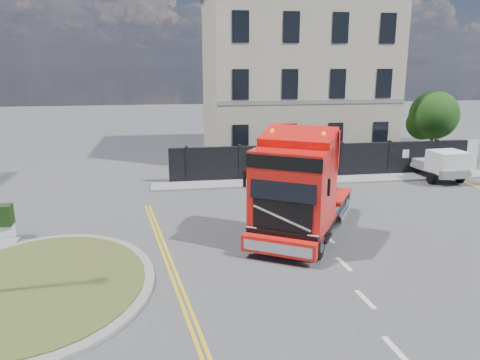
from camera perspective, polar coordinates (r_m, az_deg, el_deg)
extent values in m
plane|color=#424244|center=(18.14, 1.35, -7.15)|extent=(120.00, 120.00, 0.00)
cylinder|color=gray|center=(15.60, -23.20, -11.82)|extent=(6.80, 6.80, 0.12)
cylinder|color=#38461C|center=(15.57, -23.23, -11.55)|extent=(6.20, 6.20, 0.05)
cube|color=black|center=(27.75, 10.25, 2.31)|extent=(18.00, 0.25, 2.00)
cube|color=silver|center=(31.57, 25.00, 2.62)|extent=(2.60, 0.12, 2.00)
cube|color=#B0AA8C|center=(34.35, 6.41, 12.26)|extent=(12.00, 10.00, 11.00)
cylinder|color=#382619|center=(34.01, 22.26, 3.99)|extent=(0.24, 0.24, 2.40)
sphere|color=black|center=(33.75, 22.58, 7.33)|extent=(3.20, 3.20, 3.20)
sphere|color=black|center=(33.90, 21.41, 6.43)|extent=(2.20, 2.20, 2.20)
cube|color=gray|center=(27.13, 10.78, -0.02)|extent=(20.00, 1.60, 0.12)
cube|color=black|center=(19.01, 7.94, -3.78)|extent=(5.57, 6.92, 0.47)
cube|color=red|center=(16.91, 6.57, -0.87)|extent=(3.62, 3.66, 2.91)
cube|color=red|center=(17.68, 7.64, 3.73)|extent=(2.71, 2.15, 1.46)
cube|color=black|center=(15.57, 5.29, -0.57)|extent=(1.99, 1.24, 1.09)
cube|color=red|center=(15.92, 4.76, -8.11)|extent=(2.41, 1.66, 0.57)
cylinder|color=black|center=(17.00, 1.97, -6.70)|extent=(0.84, 1.10, 1.08)
cylinder|color=gray|center=(17.00, 1.97, -6.70)|extent=(0.63, 0.70, 0.59)
cylinder|color=black|center=(16.42, 9.41, -7.67)|extent=(0.84, 1.10, 1.08)
cylinder|color=gray|center=(16.42, 9.41, -7.67)|extent=(0.63, 0.70, 0.59)
cylinder|color=black|center=(20.32, 5.57, -3.24)|extent=(0.84, 1.10, 1.08)
cylinder|color=gray|center=(20.32, 5.57, -3.24)|extent=(0.63, 0.70, 0.59)
cylinder|color=black|center=(19.83, 11.81, -3.91)|extent=(0.84, 1.10, 1.08)
cylinder|color=gray|center=(19.83, 11.81, -3.91)|extent=(0.63, 0.70, 0.59)
cylinder|color=black|center=(21.46, 6.53, -2.31)|extent=(0.84, 1.10, 1.08)
cylinder|color=gray|center=(21.46, 6.53, -2.31)|extent=(0.63, 0.70, 0.59)
cylinder|color=black|center=(21.01, 12.44, -2.92)|extent=(0.84, 1.10, 1.08)
cylinder|color=gray|center=(21.01, 12.44, -2.92)|extent=(0.63, 0.70, 0.59)
cube|color=slate|center=(29.62, 22.43, 1.49)|extent=(2.11, 4.53, 0.23)
cube|color=silver|center=(28.38, 23.96, 2.05)|extent=(1.88, 1.79, 1.19)
cylinder|color=black|center=(28.10, 22.29, 0.19)|extent=(0.23, 0.64, 0.64)
cylinder|color=black|center=(29.04, 25.23, 0.32)|extent=(0.23, 0.64, 0.64)
cylinder|color=black|center=(30.41, 19.66, 1.43)|extent=(0.23, 0.64, 0.64)
cylinder|color=black|center=(31.28, 22.45, 1.51)|extent=(0.23, 0.64, 0.64)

